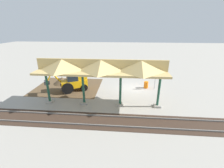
# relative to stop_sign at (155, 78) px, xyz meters

# --- Properties ---
(ground_plane) EXTENTS (120.00, 120.00, 0.00)m
(ground_plane) POSITION_rel_stop_sign_xyz_m (2.58, -0.04, -1.61)
(ground_plane) COLOR #9E998E
(dirt_work_zone) EXTENTS (8.63, 7.00, 0.01)m
(dirt_work_zone) POSITION_rel_stop_sign_xyz_m (11.70, 0.05, -1.60)
(dirt_work_zone) COLOR brown
(dirt_work_zone) RESTS_ON ground
(platform_canopy) EXTENTS (12.78, 3.20, 4.90)m
(platform_canopy) POSITION_rel_stop_sign_xyz_m (6.31, 4.65, 2.56)
(platform_canopy) COLOR #9E998E
(platform_canopy) RESTS_ON ground
(rail_tracks) EXTENTS (60.00, 2.58, 0.15)m
(rail_tracks) POSITION_rel_stop_sign_xyz_m (2.58, 7.67, -1.58)
(rail_tracks) COLOR slate
(rail_tracks) RESTS_ON ground
(stop_sign) EXTENTS (0.73, 0.26, 2.24)m
(stop_sign) POSITION_rel_stop_sign_xyz_m (0.00, 0.00, 0.00)
(stop_sign) COLOR gray
(stop_sign) RESTS_ON ground
(backhoe) EXTENTS (4.97, 3.43, 2.82)m
(backhoe) POSITION_rel_stop_sign_xyz_m (10.51, 1.32, -0.34)
(backhoe) COLOR orange
(backhoe) RESTS_ON ground
(dirt_mound) EXTENTS (5.15, 5.15, 1.87)m
(dirt_mound) POSITION_rel_stop_sign_xyz_m (13.02, -1.15, -1.61)
(dirt_mound) COLOR brown
(dirt_mound) RESTS_ON ground
(traffic_barrel) EXTENTS (0.56, 0.56, 0.90)m
(traffic_barrel) POSITION_rel_stop_sign_xyz_m (1.05, -0.36, -1.16)
(traffic_barrel) COLOR orange
(traffic_barrel) RESTS_ON ground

